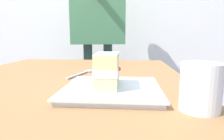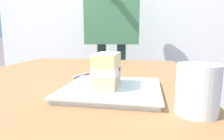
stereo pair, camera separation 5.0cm
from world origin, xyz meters
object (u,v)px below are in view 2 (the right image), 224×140
(dessert_plate, at_px, (112,89))
(diner_person, at_px, (111,12))
(patio_table, at_px, (27,137))
(cake_slice, at_px, (107,70))
(dessert_fork, at_px, (89,73))
(coffee_cup, at_px, (197,88))

(dessert_plate, xyz_separation_m, diner_person, (-1.06, -0.20, 0.32))
(dessert_plate, bearing_deg, patio_table, -58.27)
(patio_table, relative_size, diner_person, 1.07)
(cake_slice, relative_size, dessert_fork, 0.66)
(cake_slice, bearing_deg, dessert_plate, 110.73)
(cake_slice, height_order, dessert_fork, cake_slice)
(dessert_plate, distance_m, diner_person, 1.12)
(dessert_fork, relative_size, coffee_cup, 1.76)
(cake_slice, height_order, coffee_cup, cake_slice)
(patio_table, xyz_separation_m, diner_person, (-1.17, -0.02, 0.41))
(diner_person, bearing_deg, dessert_plate, 10.54)
(dessert_plate, xyz_separation_m, cake_slice, (0.00, -0.01, 0.05))
(patio_table, relative_size, dessert_fork, 9.68)
(dessert_plate, relative_size, dessert_fork, 1.47)
(patio_table, distance_m, coffee_cup, 0.38)
(patio_table, distance_m, dessert_plate, 0.23)
(coffee_cup, relative_size, diner_person, 0.06)
(patio_table, bearing_deg, dessert_fork, 172.55)
(coffee_cup, bearing_deg, dessert_fork, -136.91)
(dessert_fork, bearing_deg, diner_person, -175.69)
(cake_slice, xyz_separation_m, coffee_cup, (0.10, 0.19, -0.01))
(coffee_cup, bearing_deg, diner_person, -161.99)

